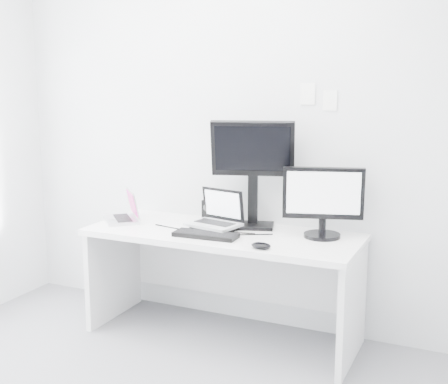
# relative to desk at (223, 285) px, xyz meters

# --- Properties ---
(back_wall) EXTENTS (3.60, 0.00, 3.60)m
(back_wall) POSITION_rel_desk_xyz_m (0.00, 0.35, 0.99)
(back_wall) COLOR silver
(back_wall) RESTS_ON ground
(desk) EXTENTS (1.80, 0.70, 0.73)m
(desk) POSITION_rel_desk_xyz_m (0.00, 0.00, 0.00)
(desk) COLOR white
(desk) RESTS_ON ground
(macbook) EXTENTS (0.38, 0.39, 0.23)m
(macbook) POSITION_rel_desk_xyz_m (-0.78, -0.02, 0.48)
(macbook) COLOR silver
(macbook) RESTS_ON desk
(speaker) EXTENTS (0.08, 0.08, 0.16)m
(speaker) POSITION_rel_desk_xyz_m (-0.19, 0.20, 0.45)
(speaker) COLOR black
(speaker) RESTS_ON desk
(dell_laptop) EXTENTS (0.37, 0.32, 0.27)m
(dell_laptop) POSITION_rel_desk_xyz_m (-0.07, 0.02, 0.50)
(dell_laptop) COLOR #ABAEB2
(dell_laptop) RESTS_ON desk
(rear_monitor) EXTENTS (0.58, 0.35, 0.74)m
(rear_monitor) POSITION_rel_desk_xyz_m (0.13, 0.19, 0.74)
(rear_monitor) COLOR black
(rear_monitor) RESTS_ON desk
(samsung_monitor) EXTENTS (0.55, 0.37, 0.46)m
(samsung_monitor) POSITION_rel_desk_xyz_m (0.63, 0.14, 0.60)
(samsung_monitor) COLOR black
(samsung_monitor) RESTS_ON desk
(keyboard) EXTENTS (0.42, 0.16, 0.03)m
(keyboard) POSITION_rel_desk_xyz_m (-0.04, -0.17, 0.38)
(keyboard) COLOR black
(keyboard) RESTS_ON desk
(mouse) EXTENTS (0.12, 0.08, 0.04)m
(mouse) POSITION_rel_desk_xyz_m (0.37, -0.27, 0.38)
(mouse) COLOR black
(mouse) RESTS_ON desk
(wall_note_0) EXTENTS (0.10, 0.00, 0.14)m
(wall_note_0) POSITION_rel_desk_xyz_m (0.45, 0.34, 1.26)
(wall_note_0) COLOR white
(wall_note_0) RESTS_ON back_wall
(wall_note_1) EXTENTS (0.09, 0.00, 0.13)m
(wall_note_1) POSITION_rel_desk_xyz_m (0.60, 0.34, 1.22)
(wall_note_1) COLOR white
(wall_note_1) RESTS_ON back_wall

